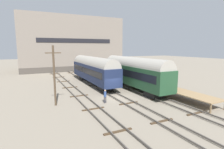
# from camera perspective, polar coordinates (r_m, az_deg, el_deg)

# --- Properties ---
(ground_plane) EXTENTS (200.00, 200.00, 0.00)m
(ground_plane) POSITION_cam_1_polar(r_m,az_deg,el_deg) (24.66, 1.78, -7.51)
(ground_plane) COLOR slate
(track_left) EXTENTS (2.60, 60.00, 0.26)m
(track_left) POSITION_cam_1_polar(r_m,az_deg,el_deg) (22.92, -8.72, -8.51)
(track_left) COLOR #4C4742
(track_left) RESTS_ON ground
(track_middle) EXTENTS (2.60, 60.00, 0.26)m
(track_middle) POSITION_cam_1_polar(r_m,az_deg,el_deg) (24.62, 1.78, -7.19)
(track_middle) COLOR #4C4742
(track_middle) RESTS_ON ground
(track_right) EXTENTS (2.60, 60.00, 0.26)m
(track_right) POSITION_cam_1_polar(r_m,az_deg,el_deg) (27.03, 10.62, -5.89)
(track_right) COLOR #4C4742
(track_right) RESTS_ON ground
(train_car_green) EXTENTS (2.96, 16.19, 5.39)m
(train_car_green) POSITION_cam_1_polar(r_m,az_deg,el_deg) (29.02, 7.08, 1.09)
(train_car_green) COLOR black
(train_car_green) RESTS_ON ground
(train_car_navy) EXTENTS (3.01, 17.50, 5.24)m
(train_car_navy) POSITION_cam_1_polar(r_m,az_deg,el_deg) (33.02, -6.22, 1.88)
(train_car_navy) COLOR black
(train_car_navy) RESTS_ON ground
(station_platform) EXTENTS (2.76, 15.82, 1.12)m
(station_platform) POSITION_cam_1_polar(r_m,az_deg,el_deg) (27.17, 17.57, -4.12)
(station_platform) COLOR #8C704C
(station_platform) RESTS_ON ground
(bench) EXTENTS (1.40, 0.40, 0.91)m
(bench) POSITION_cam_1_polar(r_m,az_deg,el_deg) (29.36, 13.74, -1.89)
(bench) COLOR #2D4C33
(bench) RESTS_ON station_platform
(person_worker) EXTENTS (0.32, 0.32, 1.71)m
(person_worker) POSITION_cam_1_polar(r_m,az_deg,el_deg) (22.02, -2.27, -6.73)
(person_worker) COLOR #282833
(person_worker) RESTS_ON ground
(utility_pole) EXTENTS (1.80, 0.24, 7.17)m
(utility_pole) POSITION_cam_1_polar(r_m,az_deg,el_deg) (21.64, -18.34, -0.09)
(utility_pole) COLOR #473828
(utility_pole) RESTS_ON ground
(warehouse_building) EXTENTS (30.51, 13.64, 16.19)m
(warehouse_building) POSITION_cam_1_polar(r_m,az_deg,el_deg) (58.75, -13.25, 9.68)
(warehouse_building) COLOR #46403A
(warehouse_building) RESTS_ON ground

